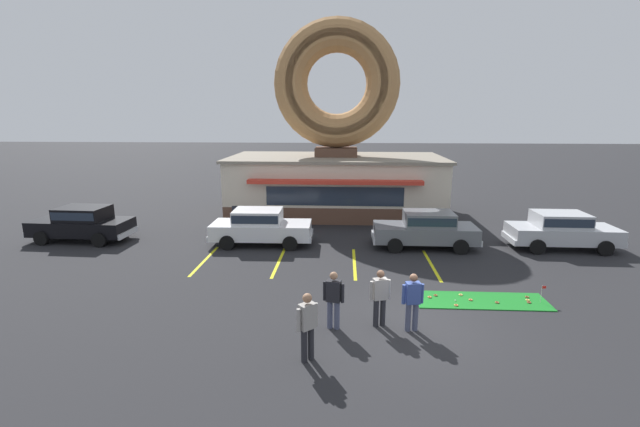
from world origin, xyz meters
name	(u,v)px	position (x,y,z in m)	size (l,w,h in m)	color
ground_plane	(412,325)	(0.00, 0.00, 0.00)	(160.00, 160.00, 0.00)	#232326
donut_shop_building	(336,150)	(-2.43, 13.94, 3.74)	(12.30, 6.75, 10.96)	brown
putting_mat	(481,301)	(2.41, 1.73, 0.01)	(4.06, 1.31, 0.03)	#197523
mini_donut_near_left	(430,297)	(0.82, 1.83, 0.05)	(0.13, 0.13, 0.04)	#D17F47
mini_donut_near_right	(497,302)	(2.83, 1.54, 0.05)	(0.13, 0.13, 0.04)	brown
mini_donut_mid_left	(461,295)	(1.86, 2.07, 0.05)	(0.13, 0.13, 0.04)	#E5C666
mini_donut_mid_centre	(528,300)	(3.85, 1.78, 0.05)	(0.13, 0.13, 0.04)	#E5C666
mini_donut_mid_right	(436,295)	(1.04, 1.98, 0.05)	(0.13, 0.13, 0.04)	brown
mini_donut_far_left	(456,305)	(1.51, 1.27, 0.05)	(0.13, 0.13, 0.04)	#D17F47
mini_donut_far_centre	(529,302)	(3.82, 1.60, 0.05)	(0.13, 0.13, 0.04)	brown
mini_donut_far_right	(471,300)	(2.06, 1.69, 0.05)	(0.13, 0.13, 0.04)	#D17F47
mini_donut_extra	(527,297)	(3.92, 2.01, 0.05)	(0.13, 0.13, 0.04)	brown
golf_ball	(455,300)	(1.57, 1.61, 0.05)	(0.04, 0.04, 0.04)	white
putting_flag_pin	(543,290)	(4.22, 1.67, 0.44)	(0.13, 0.01, 0.55)	silver
car_white	(260,225)	(-5.67, 7.34, 0.87)	(4.59, 2.05, 1.60)	silver
car_black	(82,222)	(-14.00, 7.46, 0.87)	(4.62, 2.10, 1.60)	black
car_grey	(426,228)	(1.66, 7.30, 0.87)	(4.57, 2.00, 1.60)	slate
car_silver	(561,229)	(7.50, 7.46, 0.87)	(4.58, 2.03, 1.60)	#B2B5BA
pedestrian_blue_sweater_man	(380,295)	(-0.93, -0.08, 0.90)	(0.57, 0.34, 1.63)	#232328
pedestrian_hooded_kid	(307,324)	(-2.76, -1.90, 0.95)	(0.47, 0.43, 1.70)	#232328
pedestrian_leather_jacket_man	(413,300)	(-0.08, -0.30, 0.90)	(0.59, 0.30, 1.63)	#474C66
pedestrian_clipboard_woman	(334,298)	(-2.19, -0.29, 0.90)	(0.58, 0.33, 1.63)	#474C66
trash_bin	(236,214)	(-7.76, 11.22, 0.50)	(0.57, 0.57, 0.97)	#232833
parking_stripe_far_left	(205,260)	(-7.50, 5.00, 0.00)	(0.12, 3.60, 0.01)	yellow
parking_stripe_left	(279,262)	(-4.50, 5.00, 0.00)	(0.12, 3.60, 0.01)	yellow
parking_stripe_mid_left	(354,263)	(-1.50, 5.00, 0.00)	(0.12, 3.60, 0.01)	yellow
parking_stripe_centre	(431,265)	(1.50, 5.00, 0.00)	(0.12, 3.60, 0.01)	yellow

